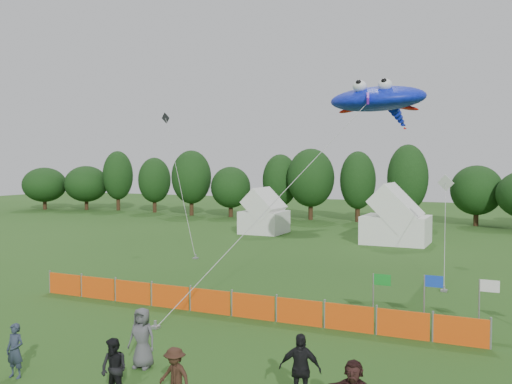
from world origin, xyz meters
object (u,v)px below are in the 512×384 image
at_px(spectator_b, 114,369).
at_px(spectator_c, 175,377).
at_px(barrier_fence, 231,304).
at_px(spectator_e, 142,338).
at_px(stingray_kite, 379,100).
at_px(tent_left, 264,215).
at_px(tent_right, 396,221).
at_px(spectator_a, 15,351).
at_px(spectator_d, 300,369).

distance_m(spectator_b, spectator_c, 1.75).
xyz_separation_m(barrier_fence, spectator_e, (0.26, -6.43, 0.43)).
height_order(spectator_b, stingray_kite, stingray_kite).
relative_size(barrier_fence, spectator_b, 12.12).
relative_size(tent_left, tent_right, 0.73).
relative_size(tent_right, barrier_fence, 0.25).
bearing_deg(tent_right, barrier_fence, -94.62).
relative_size(tent_left, spectator_c, 2.38).
relative_size(barrier_fence, spectator_e, 10.66).
distance_m(tent_left, tent_right, 12.10).
distance_m(tent_right, spectator_a, 33.15).
height_order(tent_left, barrier_fence, tent_left).
bearing_deg(tent_left, spectator_a, -77.83).
height_order(spectator_b, spectator_c, spectator_b).
bearing_deg(barrier_fence, spectator_c, -72.01).
relative_size(tent_right, spectator_b, 3.07).
relative_size(spectator_e, stingray_kite, 0.09).
height_order(tent_right, spectator_e, tent_right).
xyz_separation_m(spectator_a, stingray_kite, (6.08, 20.12, 9.04)).
distance_m(barrier_fence, stingray_kite, 15.16).
xyz_separation_m(barrier_fence, spectator_d, (5.65, -6.94, 0.46)).
height_order(barrier_fence, spectator_a, spectator_a).
height_order(barrier_fence, spectator_b, spectator_b).
bearing_deg(stingray_kite, spectator_d, -83.13).
xyz_separation_m(spectator_b, stingray_kite, (2.44, 20.12, 9.02)).
height_order(tent_right, spectator_c, tent_right).
distance_m(spectator_a, stingray_kite, 22.88).
bearing_deg(spectator_e, spectator_b, -76.34).
distance_m(spectator_d, stingray_kite, 20.53).
bearing_deg(tent_left, barrier_fence, -68.62).
bearing_deg(spectator_c, stingray_kite, 98.27).
bearing_deg(spectator_e, tent_left, 103.24).
distance_m(tent_right, stingray_kite, 15.10).
height_order(spectator_c, spectator_d, spectator_d).
distance_m(spectator_b, stingray_kite, 22.18).
bearing_deg(tent_right, spectator_c, -88.65).
height_order(spectator_a, spectator_d, spectator_d).
xyz_separation_m(spectator_b, spectator_c, (1.71, 0.33, -0.04)).
bearing_deg(spectator_b, spectator_a, -174.88).
xyz_separation_m(spectator_c, spectator_e, (-2.46, 1.94, 0.16)).
relative_size(spectator_a, spectator_b, 0.98).
bearing_deg(tent_left, stingray_kite, -46.55).
xyz_separation_m(tent_right, spectator_d, (3.71, -31.06, -0.84)).
bearing_deg(tent_right, spectator_d, -83.20).
distance_m(tent_left, stingray_kite, 21.26).
xyz_separation_m(tent_right, stingray_kite, (1.49, -12.69, 8.05)).
height_order(spectator_c, stingray_kite, stingray_kite).
bearing_deg(spectator_c, barrier_fence, 118.35).
height_order(barrier_fence, stingray_kite, stingray_kite).
xyz_separation_m(tent_left, barrier_fence, (10.05, -25.67, -1.15)).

